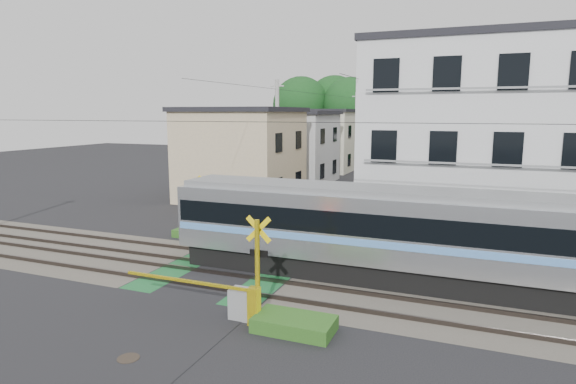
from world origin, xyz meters
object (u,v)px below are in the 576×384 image
at_px(crossing_signal_far, 216,226).
at_px(manhole_cover, 128,358).
at_px(apartment_block, 476,140).
at_px(crossing_signal_near, 244,296).
at_px(pedestrian, 378,174).

xyz_separation_m(crossing_signal_far, manhole_cover, (3.55, -10.38, -0.70)).
bearing_deg(apartment_block, crossing_signal_near, -114.22).
bearing_deg(pedestrian, crossing_signal_far, 102.62).
bearing_deg(apartment_block, manhole_cover, -114.91).
xyz_separation_m(crossing_signal_near, pedestrian, (-1.86, 29.25, 0.05)).
bearing_deg(manhole_cover, crossing_signal_near, 62.20).
relative_size(crossing_signal_near, crossing_signal_far, 1.00).
xyz_separation_m(crossing_signal_far, pedestrian, (3.31, 21.94, 0.05)).
relative_size(crossing_signal_far, pedestrian, 3.11).
relative_size(apartment_block, pedestrian, 6.69).
height_order(crossing_signal_near, crossing_signal_far, same).
xyz_separation_m(apartment_block, manhole_cover, (-7.53, -16.22, -4.64)).
relative_size(crossing_signal_far, manhole_cover, 8.71).
distance_m(apartment_block, pedestrian, 18.30).
relative_size(crossing_signal_near, manhole_cover, 8.71).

